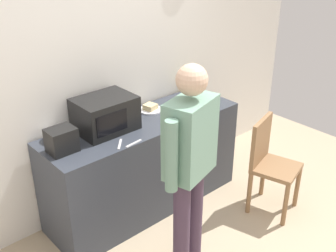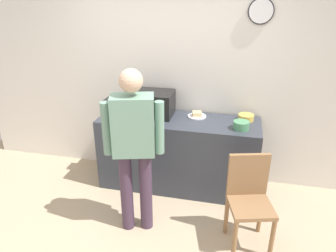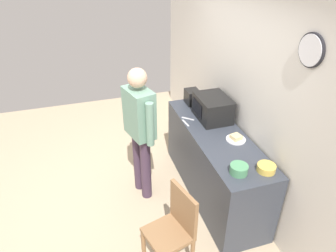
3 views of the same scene
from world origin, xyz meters
TOP-DOWN VIEW (x-y plane):
  - ground_plane at (0.00, 0.00)m, footprint 6.00×6.00m
  - back_wall at (0.00, 1.60)m, footprint 5.40×0.13m
  - kitchen_counter at (0.21, 1.22)m, footprint 1.95×0.62m
  - microwave at (-0.14, 1.30)m, footprint 0.50×0.39m
  - sandwich_plate at (0.41, 1.36)m, footprint 0.23×0.23m
  - salad_bowl at (-0.56, 1.43)m, footprint 0.18×0.18m
  - cereal_bowl at (1.00, 1.38)m, footprint 0.19×0.19m
  - mixing_bowl at (0.95, 1.11)m, footprint 0.18×0.18m
  - toaster at (-0.61, 1.21)m, footprint 0.22×0.18m
  - fork_utensil at (-0.21, 1.00)m, footprint 0.13×0.14m
  - spoon_utensil at (-0.11, 0.93)m, footprint 0.17×0.04m
  - person_standing at (-0.06, 0.34)m, footprint 0.57×0.34m
  - wooden_chair at (1.08, 0.40)m, footprint 0.49×0.49m

SIDE VIEW (x-z plane):
  - ground_plane at x=0.00m, z-range 0.00..0.00m
  - kitchen_counter at x=0.21m, z-range 0.00..0.93m
  - wooden_chair at x=1.08m, z-range 0.05..0.99m
  - fork_utensil at x=-0.21m, z-range 0.93..0.93m
  - spoon_utensil at x=-0.11m, z-range 0.93..0.93m
  - sandwich_plate at x=0.41m, z-range 0.92..0.98m
  - salad_bowl at x=-0.56m, z-range 0.93..0.99m
  - cereal_bowl at x=1.00m, z-range 0.93..1.00m
  - mixing_bowl at x=0.95m, z-range 0.93..1.02m
  - person_standing at x=-0.06m, z-range 0.15..1.90m
  - toaster at x=-0.61m, z-range 0.93..1.13m
  - microwave at x=-0.14m, z-range 0.93..1.23m
  - back_wall at x=0.00m, z-range 0.00..2.60m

